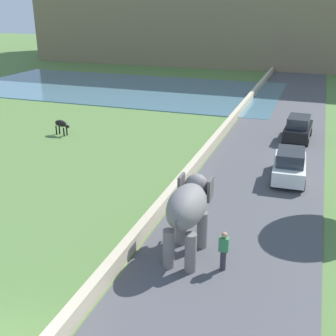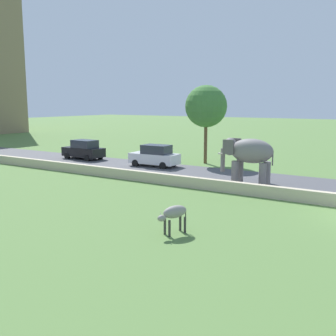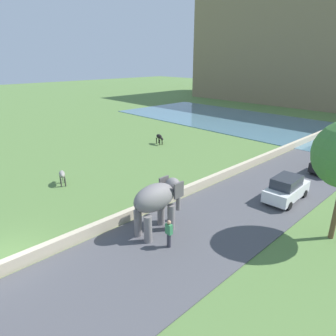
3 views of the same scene
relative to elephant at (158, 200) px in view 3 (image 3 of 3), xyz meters
The scene contains 10 objects.
ground_plane 8.29m from the elephant, 115.19° to the right, with size 220.00×220.00×0.00m, color #567A3D.
road_surface 12.98m from the elephant, 82.93° to the left, with size 7.00×120.00×0.06m, color #4C4C51.
barrier_wall 11.08m from the elephant, 101.70° to the left, with size 0.40×110.00×0.68m, color beige.
lake 35.38m from the elephant, 119.55° to the left, with size 36.00×18.00×0.08m, color slate.
elephant is the anchor object (origin of this frame).
person_beside_elephant 2.04m from the elephant, 21.74° to the right, with size 0.36×0.22×1.63m.
car_black 17.24m from the elephant, 79.45° to the left, with size 1.94×4.07×1.80m.
car_white 9.68m from the elephant, 70.84° to the left, with size 1.93×4.07×1.80m.
cow_grey 10.29m from the elephant, behind, with size 1.41×0.83×1.15m.
cow_black 18.44m from the elephant, 137.67° to the left, with size 1.42×0.67×1.15m.
Camera 3 is at (14.52, -2.50, 9.38)m, focal length 31.86 mm.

